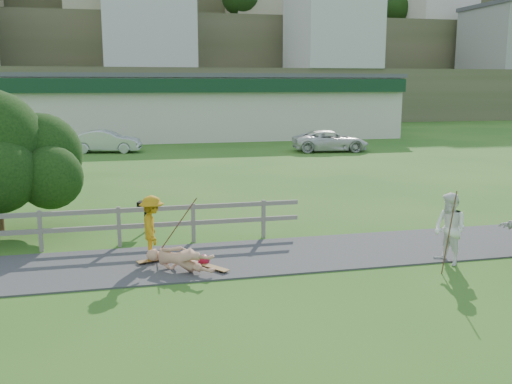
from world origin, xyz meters
TOP-DOWN VIEW (x-y plane):
  - ground at (0.00, 0.00)m, footprint 260.00×260.00m
  - path at (0.00, 1.50)m, footprint 34.00×3.00m
  - fence at (-4.62, 3.30)m, footprint 15.05×0.10m
  - strip_mall at (4.00, 34.94)m, footprint 32.50×10.75m
  - hillside at (0.00, 91.31)m, footprint 220.00×67.00m
  - skater_rider at (-1.20, 1.62)m, footprint 0.61×1.04m
  - skater_fallen at (-0.63, 0.78)m, footprint 1.45×1.60m
  - spectator_a at (5.81, -0.06)m, footprint 0.84×0.98m
  - car_silver at (-2.83, 25.54)m, footprint 4.52×2.29m
  - car_white at (11.33, 22.84)m, footprint 5.10×2.78m
  - bbq at (-1.24, 4.75)m, footprint 0.50×0.44m
  - longboard_rider at (-1.20, 1.62)m, footprint 0.83×0.47m
  - longboard_fallen at (0.17, 0.68)m, footprint 0.62×0.76m
  - helmet at (-0.03, 1.13)m, footprint 0.29×0.29m
  - pole_rider at (-0.60, 2.02)m, footprint 0.03×0.03m
  - pole_spec_left at (5.39, -0.70)m, footprint 0.03×0.03m

SIDE VIEW (x-z plane):
  - ground at x=0.00m, z-range 0.00..0.00m
  - path at x=0.00m, z-range 0.00..0.04m
  - longboard_fallen at x=0.17m, z-range 0.00..0.09m
  - longboard_rider at x=-1.20m, z-range 0.00..0.09m
  - helmet at x=-0.03m, z-range 0.00..0.29m
  - skater_fallen at x=-0.63m, z-range 0.00..0.64m
  - bbq at x=-1.24m, z-range 0.00..0.92m
  - car_white at x=11.33m, z-range 0.00..1.36m
  - car_silver at x=-2.83m, z-range 0.00..1.42m
  - fence at x=-4.62m, z-range 0.17..1.27m
  - skater_rider at x=-1.20m, z-range 0.00..1.59m
  - spectator_a at x=5.81m, z-range 0.00..1.76m
  - pole_rider at x=-0.60m, z-range 0.00..1.87m
  - pole_spec_left at x=5.39m, z-range 0.00..1.96m
  - strip_mall at x=4.00m, z-range 0.03..5.13m
  - hillside at x=0.00m, z-range -9.34..38.16m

